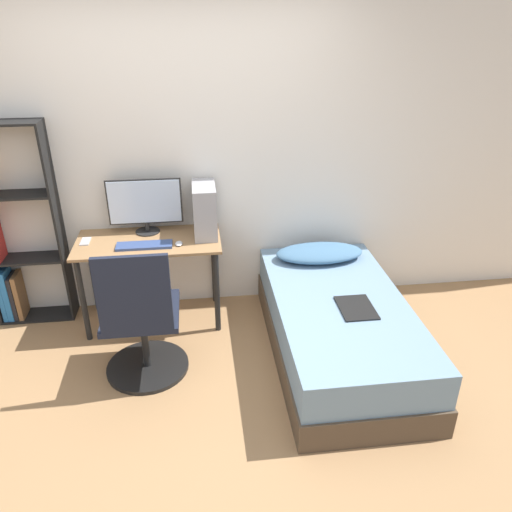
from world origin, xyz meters
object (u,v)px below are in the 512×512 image
(bookshelf, at_px, (8,238))
(pc_tower, at_px, (205,210))
(office_chair, at_px, (142,328))
(keyboard, at_px, (144,245))
(monitor, at_px, (145,204))
(bed, at_px, (338,327))

(bookshelf, height_order, pc_tower, bookshelf)
(bookshelf, xyz_separation_m, pc_tower, (1.53, -0.09, 0.20))
(office_chair, distance_m, pc_tower, 1.06)
(office_chair, relative_size, pc_tower, 2.54)
(office_chair, bearing_deg, keyboard, 89.45)
(office_chair, bearing_deg, monitor, 89.12)
(bed, height_order, pc_tower, pc_tower)
(office_chair, xyz_separation_m, pc_tower, (0.47, 0.78, 0.53))
(bed, relative_size, pc_tower, 4.51)
(office_chair, height_order, pc_tower, pc_tower)
(bookshelf, distance_m, keyboard, 1.10)
(bed, height_order, keyboard, keyboard)
(bed, relative_size, keyboard, 4.36)
(office_chair, xyz_separation_m, keyboard, (0.01, 0.60, 0.34))
(monitor, xyz_separation_m, pc_tower, (0.46, -0.09, -0.04))
(bed, bearing_deg, keyboard, 159.30)
(bed, height_order, monitor, monitor)
(bed, relative_size, monitor, 3.16)
(bed, distance_m, monitor, 1.76)
(office_chair, distance_m, monitor, 1.04)
(bookshelf, relative_size, pc_tower, 4.02)
(office_chair, height_order, monitor, monitor)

